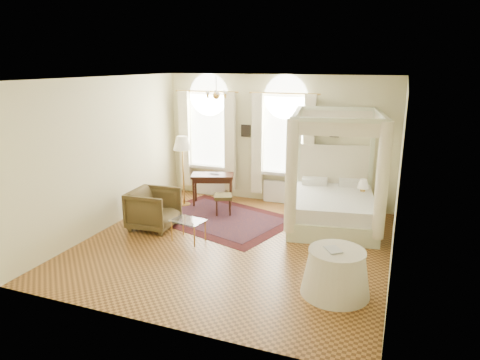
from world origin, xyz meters
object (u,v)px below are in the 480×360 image
object	(u,v)px
writing_desk	(213,179)
nightstand	(363,208)
armchair	(154,209)
canopy_bed	(333,201)
side_table	(336,272)
coffee_table	(188,222)
stool	(223,198)
floor_lamp	(182,147)

from	to	relation	value
writing_desk	nightstand	bearing A→B (deg)	2.66
armchair	canopy_bed	bearing A→B (deg)	-70.04
nightstand	writing_desk	bearing A→B (deg)	-177.34
writing_desk	armchair	bearing A→B (deg)	-105.04
side_table	coffee_table	bearing A→B (deg)	161.75
stool	floor_lamp	distance (m)	1.69
canopy_bed	nightstand	distance (m)	0.91
canopy_bed	writing_desk	xyz separation A→B (m)	(-3.16, 0.44, 0.10)
floor_lamp	side_table	xyz separation A→B (m)	(4.35, -3.08, -1.17)
canopy_bed	nightstand	xyz separation A→B (m)	(0.61, 0.61, -0.28)
canopy_bed	side_table	xyz separation A→B (m)	(0.52, -2.97, -0.22)
side_table	armchair	bearing A→B (deg)	161.46
side_table	floor_lamp	bearing A→B (deg)	144.71
stool	armchair	xyz separation A→B (m)	(-1.09, -1.38, 0.03)
stool	coffee_table	distance (m)	1.75
canopy_bed	writing_desk	size ratio (longest dim) A/B	2.22
nightstand	stool	size ratio (longest dim) A/B	1.08
floor_lamp	side_table	size ratio (longest dim) A/B	1.64
nightstand	armchair	bearing A→B (deg)	-153.24
canopy_bed	stool	world-z (taller)	canopy_bed
stool	coffee_table	xyz separation A→B (m)	(-0.04, -1.75, -0.00)
canopy_bed	coffee_table	xyz separation A→B (m)	(-2.64, -1.93, -0.18)
coffee_table	floor_lamp	xyz separation A→B (m)	(-1.18, 2.03, 1.13)
coffee_table	side_table	bearing A→B (deg)	-18.25
nightstand	coffee_table	xyz separation A→B (m)	(-3.24, -2.54, 0.11)
coffee_table	armchair	bearing A→B (deg)	160.60
nightstand	canopy_bed	bearing A→B (deg)	-134.76
coffee_table	side_table	distance (m)	3.33
armchair	floor_lamp	bearing A→B (deg)	1.64
stool	side_table	bearing A→B (deg)	-41.78
writing_desk	armchair	xyz separation A→B (m)	(-0.54, -1.99, -0.24)
canopy_bed	nightstand	size ratio (longest dim) A/B	4.38
writing_desk	floor_lamp	size ratio (longest dim) A/B	0.66
side_table	canopy_bed	bearing A→B (deg)	99.99
floor_lamp	side_table	bearing A→B (deg)	-35.29
coffee_table	floor_lamp	distance (m)	2.61
canopy_bed	coffee_table	size ratio (longest dim) A/B	3.61
nightstand	stool	world-z (taller)	nightstand
nightstand	floor_lamp	distance (m)	4.63
floor_lamp	armchair	bearing A→B (deg)	-85.46
writing_desk	side_table	xyz separation A→B (m)	(3.68, -3.41, -0.32)
nightstand	writing_desk	world-z (taller)	writing_desk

